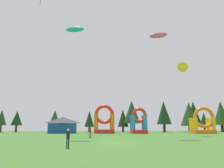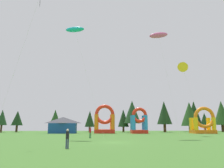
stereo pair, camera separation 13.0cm
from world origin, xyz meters
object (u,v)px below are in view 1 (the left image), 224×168
object	(u,v)px
kite_pink_parafoil	(159,35)
kite_cyan_parafoil	(75,30)
inflatable_red_slide	(139,123)
inflatable_blue_arch	(203,124)
person_near_camera	(90,131)
person_far_side	(68,137)
festival_tent	(63,125)
kite_yellow_delta	(182,68)
inflatable_orange_dome	(104,122)

from	to	relation	value
kite_pink_parafoil	kite_cyan_parafoil	size ratio (longest dim) A/B	1.00
inflatable_red_slide	inflatable_blue_arch	world-z (taller)	inflatable_blue_arch
kite_pink_parafoil	inflatable_blue_arch	xyz separation A→B (m)	(16.11, 18.82, -15.81)
kite_pink_parafoil	person_near_camera	distance (m)	21.11
person_near_camera	inflatable_blue_arch	distance (m)	34.46
person_near_camera	inflatable_blue_arch	xyz separation A→B (m)	(28.27, 19.66, 1.42)
kite_cyan_parafoil	person_far_side	world-z (taller)	kite_cyan_parafoil
person_near_camera	festival_tent	xyz separation A→B (m)	(-8.07, 23.08, 1.04)
person_near_camera	inflatable_blue_arch	bearing A→B (deg)	-163.31
person_far_side	person_near_camera	distance (m)	16.45
kite_yellow_delta	inflatable_blue_arch	distance (m)	17.99
kite_yellow_delta	kite_pink_parafoil	distance (m)	11.92
kite_yellow_delta	inflatable_orange_dome	xyz separation A→B (m)	(-16.73, 13.62, -11.53)
person_far_side	inflatable_blue_arch	world-z (taller)	inflatable_blue_arch
kite_yellow_delta	festival_tent	distance (m)	33.25
person_far_side	festival_tent	xyz separation A→B (m)	(-6.67, 39.47, 1.09)
person_far_side	inflatable_orange_dome	distance (m)	39.60
kite_yellow_delta	inflatable_orange_dome	world-z (taller)	kite_yellow_delta
inflatable_red_slide	inflatable_orange_dome	distance (m)	9.14
kite_pink_parafoil	kite_cyan_parafoil	bearing A→B (deg)	-176.94
person_near_camera	person_far_side	bearing A→B (deg)	66.98
kite_cyan_parafoil	person_far_side	bearing A→B (deg)	-84.33
kite_yellow_delta	person_far_side	distance (m)	35.78
kite_pink_parafoil	inflatable_orange_dome	bearing A→B (deg)	112.86
kite_cyan_parafoil	inflatable_blue_arch	world-z (taller)	kite_cyan_parafoil
kite_yellow_delta	person_far_side	size ratio (longest dim) A/B	9.02
person_far_side	inflatable_red_slide	xyz separation A→B (m)	(13.21, 37.52, 1.57)
kite_cyan_parafoil	kite_pink_parafoil	bearing A→B (deg)	3.06
inflatable_blue_arch	inflatable_orange_dome	xyz separation A→B (m)	(-25.41, 3.27, 0.36)
kite_cyan_parafoil	person_far_side	xyz separation A→B (m)	(1.63, -16.43, -17.64)
inflatable_blue_arch	inflatable_orange_dome	distance (m)	25.63
person_near_camera	festival_tent	bearing A→B (deg)	-88.85
kite_cyan_parafoil	inflatable_blue_arch	size ratio (longest dim) A/B	2.83
kite_pink_parafoil	inflatable_red_slide	xyz separation A→B (m)	(-0.35, 20.28, -15.71)
inflatable_orange_dome	person_far_side	bearing A→B (deg)	-96.18
kite_pink_parafoil	inflatable_red_slide	world-z (taller)	kite_pink_parafoil
inflatable_orange_dome	inflatable_blue_arch	bearing A→B (deg)	-7.33
person_far_side	festival_tent	bearing A→B (deg)	72.62
kite_yellow_delta	person_far_side	world-z (taller)	kite_yellow_delta
kite_pink_parafoil	inflatable_red_slide	size ratio (longest dim) A/B	2.90
kite_pink_parafoil	inflatable_blue_arch	distance (m)	29.38
kite_yellow_delta	kite_pink_parafoil	xyz separation A→B (m)	(-7.42, -8.47, 3.92)
kite_cyan_parafoil	festival_tent	xyz separation A→B (m)	(-5.04, 23.05, -16.54)
person_far_side	kite_pink_parafoil	bearing A→B (deg)	24.83
person_far_side	person_near_camera	bearing A→B (deg)	58.14
kite_cyan_parafoil	festival_tent	bearing A→B (deg)	102.34
kite_cyan_parafoil	person_near_camera	bearing A→B (deg)	-0.64
person_near_camera	inflatable_red_slide	size ratio (longest dim) A/B	0.27
inflatable_red_slide	festival_tent	size ratio (longest dim) A/B	0.95
festival_tent	inflatable_red_slide	bearing A→B (deg)	-5.61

